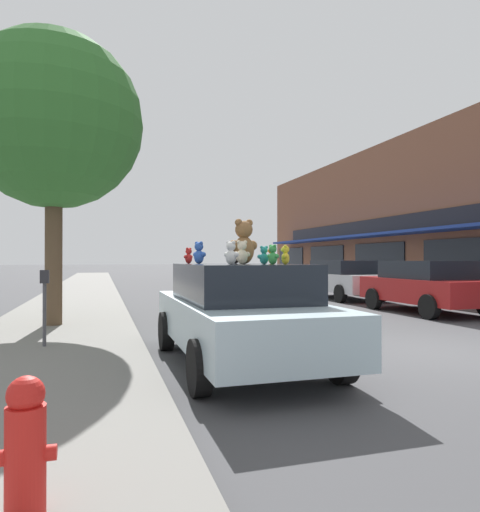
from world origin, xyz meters
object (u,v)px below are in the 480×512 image
(parked_car_far_center, at_px, (427,285))
(parking_meter, at_px, (45,298))
(teddy_bear_orange, at_px, (271,255))
(teddy_bear_cream, at_px, (242,253))
(plush_art_car, at_px, (240,311))
(teddy_bear_red, at_px, (189,256))
(street_tree, at_px, (54,122))
(teddy_bear_black, at_px, (235,253))
(teddy_bear_giant, at_px, (244,242))
(teddy_bear_blue, at_px, (199,253))
(teddy_bear_green, at_px, (273,255))
(teddy_bear_white, at_px, (231,253))
(parked_car_far_right, at_px, (342,278))
(fire_hydrant, at_px, (26,446))
(teddy_bear_yellow, at_px, (285,255))
(teddy_bear_teal, at_px, (264,255))

(parked_car_far_center, relative_size, parking_meter, 3.21)
(teddy_bear_orange, xyz_separation_m, teddy_bear_cream, (-0.66, -0.55, 0.03))
(plush_art_car, height_order, teddy_bear_red, teddy_bear_red)
(plush_art_car, relative_size, teddy_bear_cream, 12.88)
(teddy_bear_red, bearing_deg, street_tree, -91.59)
(teddy_bear_black, bearing_deg, parked_car_far_center, -139.43)
(teddy_bear_black, bearing_deg, teddy_bear_red, -2.69)
(plush_art_car, xyz_separation_m, teddy_bear_red, (-0.57, 1.12, 0.84))
(plush_art_car, height_order, teddy_bear_giant, teddy_bear_giant)
(teddy_bear_cream, relative_size, street_tree, 0.05)
(teddy_bear_blue, bearing_deg, teddy_bear_green, 179.86)
(teddy_bear_cream, bearing_deg, teddy_bear_orange, -141.82)
(teddy_bear_white, distance_m, teddy_bear_red, 1.70)
(parked_car_far_right, bearing_deg, fire_hydrant, -125.71)
(teddy_bear_blue, xyz_separation_m, teddy_bear_green, (0.78, -1.24, -0.04))
(teddy_bear_yellow, bearing_deg, teddy_bear_green, -46.74)
(plush_art_car, distance_m, teddy_bear_black, 1.28)
(teddy_bear_cream, bearing_deg, parking_meter, -36.25)
(teddy_bear_green, relative_size, parking_meter, 0.22)
(teddy_bear_orange, height_order, teddy_bear_green, same)
(plush_art_car, bearing_deg, teddy_bear_green, -66.48)
(teddy_bear_giant, distance_m, teddy_bear_cream, 0.37)
(teddy_bear_black, xyz_separation_m, teddy_bear_red, (-0.77, 0.20, -0.04))
(teddy_bear_black, distance_m, teddy_bear_red, 0.80)
(teddy_bear_white, distance_m, street_tree, 6.34)
(teddy_bear_teal, distance_m, parked_car_far_right, 12.22)
(parked_car_far_right, relative_size, fire_hydrant, 5.75)
(teddy_bear_blue, relative_size, teddy_bear_cream, 1.03)
(teddy_bear_blue, bearing_deg, plush_art_car, -172.38)
(teddy_bear_teal, distance_m, teddy_bear_yellow, 0.30)
(teddy_bear_teal, bearing_deg, teddy_bear_red, -62.67)
(street_tree, relative_size, fire_hydrant, 8.19)
(teddy_bear_orange, distance_m, parked_car_far_center, 7.92)
(parked_car_far_right, distance_m, parking_meter, 12.76)
(teddy_bear_giant, relative_size, parked_car_far_right, 0.15)
(parked_car_far_center, bearing_deg, fire_hydrant, -138.74)
(teddy_bear_giant, xyz_separation_m, teddy_bear_blue, (-0.57, 0.56, -0.16))
(teddy_bear_white, relative_size, parking_meter, 0.26)
(teddy_bear_green, height_order, teddy_bear_yellow, teddy_bear_green)
(parking_meter, bearing_deg, teddy_bear_orange, -22.08)
(teddy_bear_yellow, relative_size, parking_meter, 0.22)
(teddy_bear_cream, bearing_deg, teddy_bear_white, 48.11)
(teddy_bear_white, height_order, parked_car_far_center, teddy_bear_white)
(plush_art_car, relative_size, teddy_bear_orange, 16.10)
(teddy_bear_yellow, bearing_deg, parked_car_far_center, 150.95)
(teddy_bear_giant, relative_size, teddy_bear_orange, 2.45)
(teddy_bear_orange, distance_m, parked_car_far_right, 11.39)
(teddy_bear_black, distance_m, teddy_bear_orange, 0.76)
(plush_art_car, bearing_deg, parking_meter, 149.61)
(teddy_bear_orange, distance_m, teddy_bear_green, 0.97)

